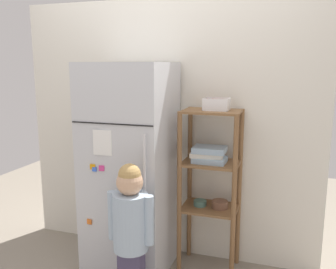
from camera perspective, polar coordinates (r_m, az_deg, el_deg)
The scene contains 6 objects.
ground_plane at distance 3.08m, azimuth -2.54°, elevation -20.35°, with size 6.00×6.00×0.00m, color gray.
kitchen_wall_back at distance 3.01m, azimuth -0.33°, elevation 0.60°, with size 2.53×0.03×2.12m, color silver.
refrigerator at distance 2.83m, azimuth -5.88°, elevation -5.33°, with size 0.62×0.64×1.62m.
child_standing at distance 2.43m, azimuth -5.90°, elevation -13.47°, with size 0.32×0.23×0.99m.
pantry_shelf_unit at distance 2.78m, azimuth 6.67°, elevation -5.98°, with size 0.44×0.33×1.27m.
fruit_bin at distance 2.68m, azimuth 7.64°, elevation 4.66°, with size 0.18×0.15×0.09m.
Camera 1 is at (0.95, -2.46, 1.60)m, focal length 38.71 mm.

